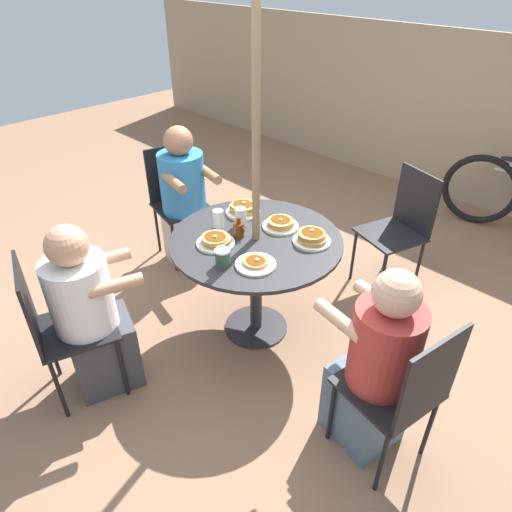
% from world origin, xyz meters
% --- Properties ---
extents(ground_plane, '(12.00, 12.00, 0.00)m').
position_xyz_m(ground_plane, '(0.00, 0.00, 0.00)').
color(ground_plane, '#8C664C').
extents(back_fence, '(10.00, 0.06, 1.65)m').
position_xyz_m(back_fence, '(0.00, 3.01, 0.83)').
color(back_fence, tan).
rests_on(back_fence, ground).
extents(patio_table, '(1.09, 1.09, 0.75)m').
position_xyz_m(patio_table, '(0.00, 0.00, 0.63)').
color(patio_table, '#28282B').
rests_on(patio_table, ground).
extents(umbrella_pole, '(0.05, 0.05, 2.31)m').
position_xyz_m(umbrella_pole, '(0.00, 0.00, 1.16)').
color(umbrella_pole, '#846B4C').
rests_on(umbrella_pole, ground).
extents(patio_chair_north, '(0.52, 0.52, 0.94)m').
position_xyz_m(patio_chair_north, '(0.38, 1.17, 0.54)').
color(patio_chair_north, black).
rests_on(patio_chair_north, ground).
extents(patio_chair_east, '(0.49, 0.49, 0.94)m').
position_xyz_m(patio_chair_east, '(-1.20, 0.26, 0.54)').
color(patio_chair_east, black).
rests_on(patio_chair_east, ground).
extents(diner_east, '(0.55, 0.44, 1.17)m').
position_xyz_m(diner_east, '(-1.03, 0.22, 0.54)').
color(diner_east, beige).
rests_on(diner_east, ground).
extents(patio_chair_south, '(0.52, 0.52, 0.94)m').
position_xyz_m(patio_chair_south, '(-0.38, -1.17, 0.54)').
color(patio_chair_south, black).
rests_on(patio_chair_south, ground).
extents(diner_south, '(0.46, 0.54, 1.12)m').
position_xyz_m(diner_south, '(-0.33, -1.00, 0.51)').
color(diner_south, '#3D3D42').
rests_on(diner_south, ground).
extents(patio_chair_west, '(0.49, 0.49, 0.94)m').
position_xyz_m(patio_chair_west, '(1.21, -0.23, 0.54)').
color(patio_chair_west, black).
rests_on(patio_chair_west, ground).
extents(diner_west, '(0.52, 0.41, 1.13)m').
position_xyz_m(diner_west, '(1.04, -0.19, 0.52)').
color(diner_west, slate).
rests_on(diner_west, ground).
extents(pancake_plate_a, '(0.24, 0.24, 0.07)m').
position_xyz_m(pancake_plate_a, '(0.02, 0.21, 0.78)').
color(pancake_plate_a, silver).
rests_on(pancake_plate_a, patio_table).
extents(pancake_plate_b, '(0.24, 0.24, 0.07)m').
position_xyz_m(pancake_plate_b, '(-0.12, -0.22, 0.78)').
color(pancake_plate_b, silver).
rests_on(pancake_plate_b, patio_table).
extents(pancake_plate_c, '(0.24, 0.24, 0.05)m').
position_xyz_m(pancake_plate_c, '(0.21, -0.21, 0.76)').
color(pancake_plate_c, silver).
rests_on(pancake_plate_c, patio_table).
extents(pancake_plate_d, '(0.24, 0.24, 0.08)m').
position_xyz_m(pancake_plate_d, '(-0.30, 0.17, 0.78)').
color(pancake_plate_d, silver).
rests_on(pancake_plate_d, patio_table).
extents(pancake_plate_e, '(0.24, 0.24, 0.08)m').
position_xyz_m(pancake_plate_e, '(0.28, 0.21, 0.78)').
color(pancake_plate_e, silver).
rests_on(pancake_plate_e, patio_table).
extents(syrup_bottle, '(0.09, 0.07, 0.14)m').
position_xyz_m(syrup_bottle, '(-0.09, -0.06, 0.80)').
color(syrup_bottle, '#602D0F').
rests_on(syrup_bottle, patio_table).
extents(coffee_cup, '(0.09, 0.09, 0.10)m').
position_xyz_m(coffee_cup, '(0.07, -0.34, 0.80)').
color(coffee_cup, '#33513D').
rests_on(coffee_cup, patio_table).
extents(drinking_glass_a, '(0.07, 0.07, 0.13)m').
position_xyz_m(drinking_glass_a, '(-0.18, 0.04, 0.81)').
color(drinking_glass_a, silver).
rests_on(drinking_glass_a, patio_table).
extents(drinking_glass_b, '(0.07, 0.07, 0.13)m').
position_xyz_m(drinking_glass_b, '(-0.27, -0.08, 0.81)').
color(drinking_glass_b, silver).
rests_on(drinking_glass_b, patio_table).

